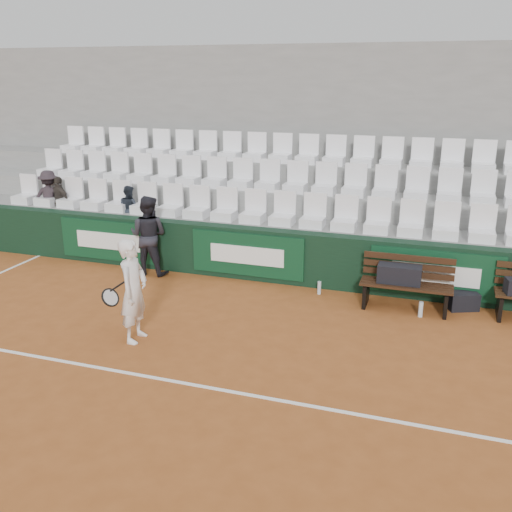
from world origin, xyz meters
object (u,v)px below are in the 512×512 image
Objects in this scene: bench_left at (405,297)px; tennis_player at (133,291)px; sports_bag_ground at (463,301)px; water_bottle_far at (421,309)px; water_bottle_near at (319,288)px; spectator_c at (128,188)px; spectator_a at (48,177)px; spectator_b at (58,181)px; sports_bag_left at (399,274)px; ball_kid at (148,235)px.

bench_left is 0.97× the size of tennis_player.
sports_bag_ground reaches higher than water_bottle_far.
tennis_player is (-3.97, -2.20, 0.65)m from water_bottle_far.
sports_bag_ground is 2.04× the size of water_bottle_near.
water_bottle_near is 4.63m from spectator_c.
spectator_a is (-4.13, 3.56, 0.83)m from tennis_player.
spectator_b reaches higher than tennis_player.
water_bottle_near is at bearing 50.53° from tennis_player.
water_bottle_near is at bearing -172.56° from spectator_c.
bench_left is 2.12× the size of sports_bag_left.
spectator_a is (-2.91, 0.88, 0.82)m from ball_kid.
spectator_a is 0.27m from spectator_b.
ball_kid is at bearing 177.31° from sports_bag_left.
bench_left reaches higher than water_bottle_near.
bench_left is 0.37m from water_bottle_far.
sports_bag_ground is at bearing 30.72° from tennis_player.
sports_bag_left is at bearing 146.64° from water_bottle_far.
spectator_a is at bearing -19.26° from ball_kid.
spectator_a is at bearing 171.79° from bench_left.
water_bottle_far reaches higher than water_bottle_near.
water_bottle_far is 0.24× the size of spectator_b.
spectator_c is (-5.71, 1.11, 0.90)m from sports_bag_left.
bench_left is 1.53m from water_bottle_near.
spectator_c is at bearing 163.16° from spectator_a.
sports_bag_ground is (1.05, 0.29, -0.45)m from sports_bag_left.
spectator_a is (-8.75, 0.82, 1.46)m from sports_bag_ground.
ball_kid reaches higher than bench_left.
spectator_c is at bearing 168.16° from water_bottle_near.
sports_bag_left is (-0.13, 0.02, 0.38)m from bench_left.
ball_kid is 1.46m from spectator_c.
spectator_c is at bearing 173.08° from sports_bag_ground.
ball_kid is (-4.79, 0.22, 0.18)m from sports_bag_left.
sports_bag_left is 1.48m from water_bottle_near.
water_bottle_far is at bearing 28.95° from tennis_player.
spectator_a reaches higher than spectator_b.
tennis_player is 0.99× the size of ball_kid.
spectator_b is (0.26, 0.00, -0.06)m from spectator_a.
spectator_b is at bearing 19.28° from spectator_c.
sports_bag_ground is 8.91m from spectator_a.
ball_kid is at bearing 177.11° from bench_left.
tennis_player is 2.95m from ball_kid.
ball_kid reaches higher than water_bottle_near.
spectator_a is at bearing 171.83° from water_bottle_near.
tennis_player is (-3.57, -2.46, 0.17)m from sports_bag_left.
sports_bag_ground reaches higher than water_bottle_near.
tennis_player is at bearing 122.38° from spectator_a.
spectator_a is at bearing 170.42° from water_bottle_far.
water_bottle_far is 8.35m from spectator_a.
spectator_c is at bearing 169.03° from sports_bag_left.
water_bottle_far is 0.16× the size of ball_kid.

